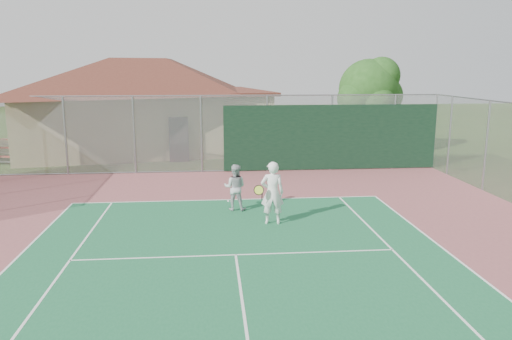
# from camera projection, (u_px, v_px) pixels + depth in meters

# --- Properties ---
(back_fence) EXTENTS (20.08, 0.11, 3.53)m
(back_fence) POSITION_uv_depth(u_px,v_px,m) (269.00, 135.00, 22.89)
(back_fence) COLOR gray
(back_fence) RESTS_ON ground
(side_fence_right) EXTENTS (0.08, 9.00, 3.50)m
(side_fence_right) POSITION_uv_depth(u_px,v_px,m) (486.00, 146.00, 19.21)
(side_fence_right) COLOR gray
(side_fence_right) RESTS_ON ground
(clubhouse) EXTENTS (15.88, 11.96, 6.24)m
(clubhouse) POSITION_uv_depth(u_px,v_px,m) (144.00, 95.00, 28.94)
(clubhouse) COLOR tan
(clubhouse) RESTS_ON ground
(bleachers) EXTENTS (3.38, 2.42, 1.12)m
(bleachers) POSITION_uv_depth(u_px,v_px,m) (25.00, 151.00, 25.26)
(bleachers) COLOR #B9382A
(bleachers) RESTS_ON ground
(tree) EXTENTS (3.81, 3.61, 5.31)m
(tree) POSITION_uv_depth(u_px,v_px,m) (370.00, 91.00, 27.00)
(tree) COLOR #3A2515
(tree) RESTS_ON ground
(player_white_front) EXTENTS (0.97, 0.70, 1.93)m
(player_white_front) POSITION_uv_depth(u_px,v_px,m) (272.00, 193.00, 15.11)
(player_white_front) COLOR white
(player_white_front) RESTS_ON ground
(player_grey_back) EXTENTS (0.86, 0.73, 1.55)m
(player_grey_back) POSITION_uv_depth(u_px,v_px,m) (235.00, 188.00, 16.63)
(player_grey_back) COLOR #B0B2B5
(player_grey_back) RESTS_ON ground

